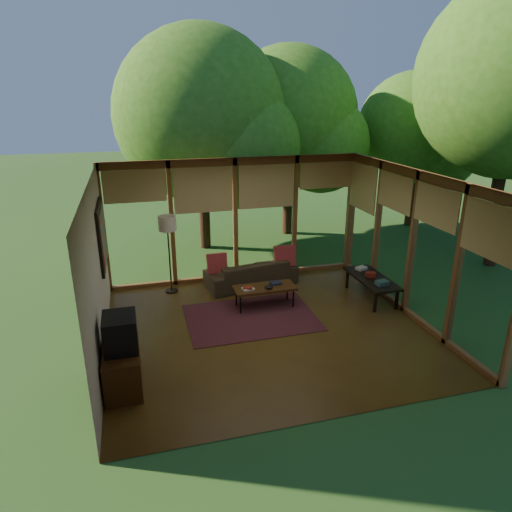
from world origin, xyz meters
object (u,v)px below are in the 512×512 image
object	(u,v)px
television	(120,333)
side_console	(372,279)
sofa	(251,273)
coffee_table	(265,288)
media_cabinet	(123,367)
floor_lamp	(167,228)

from	to	relation	value
television	side_console	bearing A→B (deg)	19.70
sofa	side_console	size ratio (longest dim) A/B	1.39
sofa	side_console	xyz separation A→B (m)	(2.19, -1.30, 0.13)
coffee_table	media_cabinet	bearing A→B (deg)	-144.28
sofa	floor_lamp	distance (m)	2.05
television	side_console	world-z (taller)	television
media_cabinet	coffee_table	size ratio (longest dim) A/B	0.83
coffee_table	television	bearing A→B (deg)	-144.07
sofa	television	world-z (taller)	television
media_cabinet	television	distance (m)	0.55
media_cabinet	coffee_table	bearing A→B (deg)	35.72
media_cabinet	side_console	xyz separation A→B (m)	(4.87, 1.74, 0.11)
floor_lamp	sofa	bearing A→B (deg)	-3.35
television	floor_lamp	xyz separation A→B (m)	(0.95, 3.13, 0.56)
sofa	coffee_table	world-z (taller)	sofa
floor_lamp	television	bearing A→B (deg)	-106.91
television	coffee_table	bearing A→B (deg)	35.93
floor_lamp	side_console	size ratio (longest dim) A/B	1.18
media_cabinet	side_console	size ratio (longest dim) A/B	0.71
floor_lamp	side_console	distance (m)	4.26
sofa	coffee_table	xyz separation A→B (m)	(-0.01, -1.11, 0.11)
media_cabinet	floor_lamp	size ratio (longest dim) A/B	0.61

